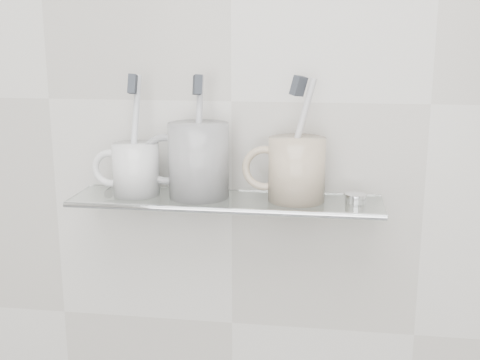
% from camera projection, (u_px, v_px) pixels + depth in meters
% --- Properties ---
extents(wall_back, '(2.50, 0.00, 2.50)m').
position_uv_depth(wall_back, '(231.00, 101.00, 0.99)').
color(wall_back, beige).
rests_on(wall_back, ground).
extents(shelf_glass, '(0.50, 0.12, 0.01)m').
position_uv_depth(shelf_glass, '(226.00, 201.00, 0.97)').
color(shelf_glass, silver).
rests_on(shelf_glass, wall_back).
extents(shelf_rail, '(0.50, 0.01, 0.01)m').
position_uv_depth(shelf_rail, '(220.00, 210.00, 0.92)').
color(shelf_rail, silver).
rests_on(shelf_rail, shelf_glass).
extents(bracket_left, '(0.02, 0.03, 0.02)m').
position_uv_depth(bracket_left, '(111.00, 195.00, 1.05)').
color(bracket_left, silver).
rests_on(bracket_left, wall_back).
extents(bracket_right, '(0.02, 0.03, 0.02)m').
position_uv_depth(bracket_right, '(356.00, 205.00, 0.99)').
color(bracket_right, silver).
rests_on(bracket_right, wall_back).
extents(mug_left, '(0.09, 0.09, 0.09)m').
position_uv_depth(mug_left, '(136.00, 169.00, 0.99)').
color(mug_left, silver).
rests_on(mug_left, shelf_glass).
extents(mug_left_handle, '(0.06, 0.01, 0.06)m').
position_uv_depth(mug_left_handle, '(110.00, 168.00, 0.99)').
color(mug_left_handle, silver).
rests_on(mug_left_handle, mug_left).
extents(toothbrush_left, '(0.02, 0.05, 0.19)m').
position_uv_depth(toothbrush_left, '(135.00, 134.00, 0.97)').
color(toothbrush_left, silver).
rests_on(toothbrush_left, mug_left).
extents(bristles_left, '(0.02, 0.03, 0.03)m').
position_uv_depth(bristles_left, '(133.00, 84.00, 0.95)').
color(bristles_left, '#2E333A').
rests_on(bristles_left, toothbrush_left).
extents(mug_center, '(0.11, 0.11, 0.12)m').
position_uv_depth(mug_center, '(199.00, 160.00, 0.97)').
color(mug_center, white).
rests_on(mug_center, shelf_glass).
extents(mug_center_handle, '(0.08, 0.01, 0.08)m').
position_uv_depth(mug_center_handle, '(166.00, 159.00, 0.97)').
color(mug_center_handle, white).
rests_on(mug_center_handle, mug_center).
extents(toothbrush_center, '(0.02, 0.05, 0.19)m').
position_uv_depth(toothbrush_center, '(198.00, 135.00, 0.96)').
color(toothbrush_center, '#ABABB0').
rests_on(toothbrush_center, mug_center).
extents(bristles_center, '(0.02, 0.03, 0.03)m').
position_uv_depth(bristles_center, '(197.00, 85.00, 0.94)').
color(bristles_center, '#2E333A').
rests_on(bristles_center, toothbrush_center).
extents(mug_right, '(0.12, 0.12, 0.10)m').
position_uv_depth(mug_right, '(297.00, 169.00, 0.95)').
color(mug_right, beige).
rests_on(mug_right, shelf_glass).
extents(mug_right_handle, '(0.07, 0.01, 0.07)m').
position_uv_depth(mug_right_handle, '(265.00, 168.00, 0.95)').
color(mug_right_handle, beige).
rests_on(mug_right_handle, mug_right).
extents(toothbrush_right, '(0.06, 0.02, 0.19)m').
position_uv_depth(toothbrush_right, '(297.00, 138.00, 0.94)').
color(toothbrush_right, silver).
rests_on(toothbrush_right, mug_right).
extents(bristles_right, '(0.03, 0.03, 0.03)m').
position_uv_depth(bristles_right, '(299.00, 86.00, 0.92)').
color(bristles_right, '#2E333A').
rests_on(bristles_right, toothbrush_right).
extents(chrome_cap, '(0.03, 0.03, 0.01)m').
position_uv_depth(chrome_cap, '(356.00, 198.00, 0.94)').
color(chrome_cap, silver).
rests_on(chrome_cap, shelf_glass).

